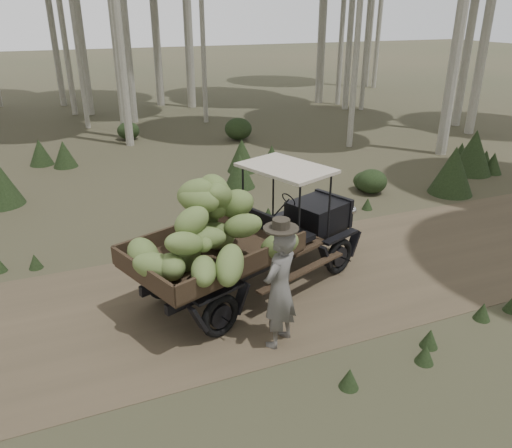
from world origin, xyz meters
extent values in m
plane|color=#473D2B|center=(0.00, 0.00, 0.00)|extent=(120.00, 120.00, 0.00)
cube|color=brown|center=(0.00, 0.00, 0.00)|extent=(70.00, 4.00, 0.01)
cube|color=black|center=(2.55, 0.75, 0.93)|extent=(1.18, 1.15, 0.51)
cube|color=black|center=(3.03, 0.93, 0.93)|extent=(0.42, 0.90, 0.57)
cube|color=black|center=(1.34, 0.29, 1.02)|extent=(0.53, 1.24, 0.51)
cube|color=#38281C|center=(0.13, -0.17, 0.93)|extent=(3.02, 2.48, 0.07)
cube|color=#38281C|center=(-0.17, 0.60, 1.09)|extent=(2.44, 0.97, 0.30)
cube|color=#38281C|center=(0.43, -0.95, 1.09)|extent=(2.44, 0.97, 0.30)
cube|color=#38281C|center=(-1.08, -0.64, 1.09)|extent=(0.64, 1.58, 0.30)
cube|color=beige|center=(1.71, 0.43, 2.06)|extent=(1.55, 1.85, 0.06)
cube|color=black|center=(0.91, 0.50, 0.57)|extent=(4.01, 1.60, 0.17)
cube|color=black|center=(1.16, -0.16, 0.57)|extent=(4.01, 1.60, 0.17)
torus|color=black|center=(2.12, 1.37, 0.35)|extent=(0.70, 0.37, 0.70)
torus|color=black|center=(2.64, -0.01, 0.35)|extent=(0.70, 0.37, 0.70)
torus|color=black|center=(-0.57, 0.35, 0.35)|extent=(0.70, 0.37, 0.70)
torus|color=black|center=(-0.04, -1.03, 0.35)|extent=(0.70, 0.37, 0.70)
sphere|color=beige|center=(2.95, 1.34, 0.97)|extent=(0.17, 0.17, 0.17)
sphere|color=beige|center=(3.25, 0.57, 0.97)|extent=(0.17, 0.17, 0.17)
ellipsoid|color=olive|center=(-0.35, -0.34, 1.12)|extent=(0.86, 0.92, 0.67)
ellipsoid|color=olive|center=(0.55, -0.46, 1.51)|extent=(0.79, 0.66, 0.52)
ellipsoid|color=olive|center=(-0.27, -0.52, 1.74)|extent=(0.75, 0.53, 0.59)
ellipsoid|color=olive|center=(-0.06, -0.21, 1.94)|extent=(0.80, 0.73, 0.48)
ellipsoid|color=olive|center=(-0.68, -0.77, 1.19)|extent=(0.50, 0.70, 0.54)
ellipsoid|color=olive|center=(-0.12, -0.54, 1.45)|extent=(0.83, 0.42, 0.47)
ellipsoid|color=olive|center=(0.33, 0.06, 1.80)|extent=(0.74, 0.67, 0.47)
ellipsoid|color=olive|center=(0.29, -0.10, 1.93)|extent=(0.81, 0.92, 0.67)
ellipsoid|color=olive|center=(0.25, -0.06, 1.22)|extent=(0.75, 0.48, 0.60)
ellipsoid|color=olive|center=(0.18, 0.34, 1.49)|extent=(0.68, 0.78, 0.56)
ellipsoid|color=olive|center=(0.61, -0.01, 1.71)|extent=(0.84, 0.78, 0.62)
ellipsoid|color=olive|center=(0.25, -0.01, 2.01)|extent=(0.56, 0.72, 0.52)
ellipsoid|color=olive|center=(-0.85, -0.71, 1.20)|extent=(0.91, 0.67, 0.57)
ellipsoid|color=olive|center=(-0.45, -0.76, 1.52)|extent=(0.82, 0.59, 0.55)
ellipsoid|color=olive|center=(-0.01, 0.08, 1.70)|extent=(0.48, 0.70, 0.38)
ellipsoid|color=olive|center=(-0.08, -0.11, 2.01)|extent=(0.84, 0.76, 0.64)
ellipsoid|color=olive|center=(-0.28, -1.08, 1.20)|extent=(0.54, 0.76, 0.37)
ellipsoid|color=olive|center=(-0.18, -0.45, 1.44)|extent=(0.49, 0.81, 0.45)
ellipsoid|color=olive|center=(0.36, 0.13, 1.71)|extent=(0.82, 0.86, 0.61)
ellipsoid|color=olive|center=(0.01, -0.06, 2.00)|extent=(0.62, 0.78, 0.44)
ellipsoid|color=olive|center=(-0.97, -0.23, 1.19)|extent=(0.60, 0.82, 0.62)
ellipsoid|color=olive|center=(0.10, -1.13, 1.24)|extent=(0.75, 0.90, 0.70)
ellipsoid|color=olive|center=(1.05, -0.77, 1.22)|extent=(0.84, 0.75, 0.65)
imported|color=#5D5A55|center=(0.71, -1.53, 0.93)|extent=(0.81, 0.74, 1.85)
cylinder|color=#2E2920|center=(0.71, -1.53, 1.88)|extent=(0.68, 0.68, 0.02)
cylinder|color=#2E2920|center=(0.71, -1.53, 1.94)|extent=(0.34, 0.34, 0.15)
ellipsoid|color=#233319|center=(4.54, 10.45, 0.42)|extent=(1.02, 1.02, 0.82)
ellipsoid|color=#233319|center=(5.79, 3.51, 0.33)|extent=(0.81, 0.81, 0.65)
cone|color=#233319|center=(10.20, 4.94, 0.32)|extent=(0.57, 0.57, 0.64)
cone|color=#233319|center=(9.59, 3.85, 0.67)|extent=(1.20, 1.20, 1.33)
cone|color=#233319|center=(10.90, 4.56, 0.20)|extent=(0.36, 0.36, 0.40)
cone|color=#233319|center=(-2.43, 9.76, 0.42)|extent=(0.75, 0.75, 0.83)
ellipsoid|color=#233319|center=(0.69, 12.07, 0.34)|extent=(0.82, 0.82, 0.66)
cone|color=#233319|center=(10.19, 3.60, 0.32)|extent=(0.58, 0.58, 0.65)
cone|color=#233319|center=(4.35, 6.92, 0.32)|extent=(0.58, 0.58, 0.65)
cone|color=#233319|center=(3.25, 6.69, 0.50)|extent=(0.91, 0.91, 1.01)
ellipsoid|color=#233319|center=(5.74, 3.75, 0.27)|extent=(0.65, 0.65, 0.52)
cone|color=#233319|center=(7.76, 2.69, 0.65)|extent=(1.17, 1.17, 1.30)
cone|color=#233319|center=(2.66, 5.32, 0.48)|extent=(0.86, 0.86, 0.96)
cone|color=#233319|center=(-1.74, 9.23, 0.42)|extent=(0.75, 0.75, 0.83)
cone|color=#233319|center=(2.47, 2.88, 0.15)|extent=(0.27, 0.27, 0.30)
cone|color=#233319|center=(1.16, -2.76, 0.15)|extent=(0.27, 0.27, 0.30)
cone|color=#233319|center=(1.10, 2.55, 0.15)|extent=(0.27, 0.27, 0.30)
cone|color=#233319|center=(2.73, -2.46, 0.15)|extent=(0.27, 0.27, 0.30)
cone|color=#233319|center=(2.42, -2.73, 0.15)|extent=(0.27, 0.27, 0.30)
cone|color=#233319|center=(-2.65, 2.37, 0.15)|extent=(0.27, 0.27, 0.30)
cone|color=#233319|center=(-0.77, 2.22, 0.15)|extent=(0.27, 0.27, 0.30)
cone|color=#233319|center=(3.99, -2.22, 0.15)|extent=(0.27, 0.27, 0.30)
cone|color=#233319|center=(-0.81, 2.20, 0.15)|extent=(0.27, 0.27, 0.30)
cone|color=#233319|center=(5.01, 2.54, 0.15)|extent=(0.27, 0.27, 0.30)
cone|color=#233319|center=(3.49, 2.42, 0.15)|extent=(0.27, 0.27, 0.30)
camera|label=1|loc=(-1.95, -7.10, 4.62)|focal=35.00mm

